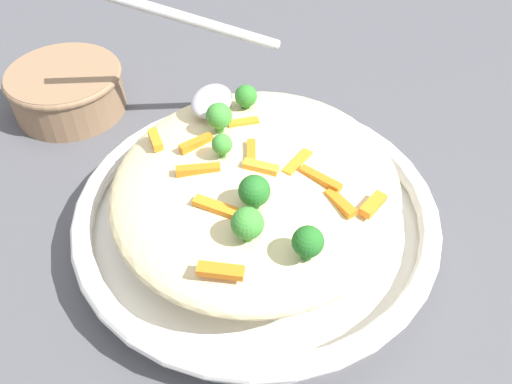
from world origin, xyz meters
name	(u,v)px	position (x,y,z in m)	size (l,w,h in m)	color
ground_plane	(256,233)	(0.00, 0.00, 0.00)	(2.40, 2.40, 0.00)	#4C4C51
serving_bowl	(256,217)	(0.00, 0.00, 0.03)	(0.36, 0.36, 0.05)	white
pasta_mound	(256,184)	(0.00, 0.00, 0.07)	(0.29, 0.27, 0.06)	beige
carrot_piece_0	(215,207)	(0.06, -0.02, 0.10)	(0.04, 0.01, 0.01)	orange
carrot_piece_1	(261,167)	(0.01, 0.01, 0.10)	(0.03, 0.01, 0.01)	orange
carrot_piece_2	(196,143)	(-0.01, -0.06, 0.10)	(0.03, 0.01, 0.01)	orange
carrot_piece_3	(251,153)	(-0.01, -0.01, 0.10)	(0.03, 0.01, 0.01)	orange
carrot_piece_4	(340,203)	(0.03, 0.08, 0.10)	(0.03, 0.01, 0.01)	orange
carrot_piece_5	(373,204)	(0.03, 0.11, 0.10)	(0.03, 0.01, 0.01)	orange
carrot_piece_6	(225,272)	(0.12, 0.00, 0.10)	(0.04, 0.01, 0.01)	orange
carrot_piece_7	(297,163)	(-0.01, 0.04, 0.10)	(0.04, 0.01, 0.01)	orange
carrot_piece_8	(155,139)	(-0.01, -0.10, 0.10)	(0.03, 0.01, 0.01)	orange
carrot_piece_9	(243,123)	(-0.05, -0.02, 0.10)	(0.03, 0.01, 0.01)	orange
carrot_piece_10	(198,170)	(0.02, -0.05, 0.10)	(0.04, 0.01, 0.01)	orange
carrot_piece_11	(320,179)	(0.01, 0.06, 0.10)	(0.04, 0.01, 0.01)	orange
broccoli_floret_0	(308,242)	(0.09, 0.06, 0.11)	(0.02, 0.02, 0.03)	#205B1C
broccoli_floret_1	(219,116)	(-0.04, -0.04, 0.12)	(0.02, 0.02, 0.03)	#377928
broccoli_floret_2	(223,143)	(0.00, -0.03, 0.11)	(0.02, 0.02, 0.02)	#377928
broccoli_floret_3	(247,224)	(0.08, 0.01, 0.11)	(0.03, 0.03, 0.03)	#377928
broccoli_floret_4	(254,191)	(0.05, 0.01, 0.12)	(0.03, 0.03, 0.03)	#205B1C
broccoli_floret_5	(246,96)	(-0.08, -0.03, 0.11)	(0.02, 0.02, 0.03)	#296820
serving_spoon	(205,67)	(-0.11, -0.08, 0.12)	(0.16, 0.17, 0.09)	#B7B7BC
companion_bowl	(67,88)	(-0.15, -0.28, 0.03)	(0.15, 0.15, 0.06)	#8C6B4C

